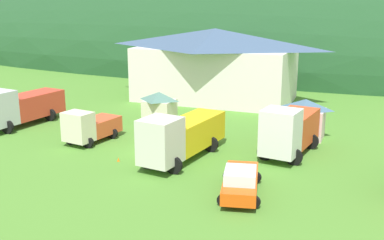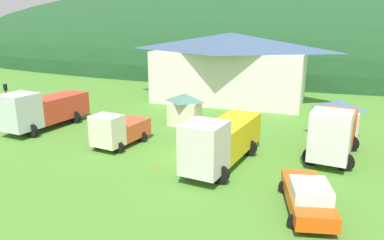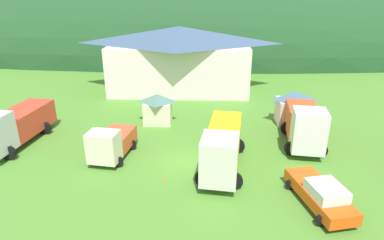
{
  "view_description": "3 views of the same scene",
  "coord_description": "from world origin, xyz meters",
  "px_view_note": "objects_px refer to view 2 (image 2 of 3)",
  "views": [
    {
      "loc": [
        14.35,
        -28.41,
        10.61
      ],
      "look_at": [
        1.6,
        3.49,
        1.68
      ],
      "focal_mm": 43.9,
      "sensor_mm": 36.0,
      "label": 1
    },
    {
      "loc": [
        7.98,
        -21.63,
        8.86
      ],
      "look_at": [
        -0.45,
        2.03,
        2.02
      ],
      "focal_mm": 34.3,
      "sensor_mm": 36.0,
      "label": 2
    },
    {
      "loc": [
        1.12,
        -21.07,
        11.67
      ],
      "look_at": [
        0.25,
        3.41,
        1.91
      ],
      "focal_mm": 31.02,
      "sensor_mm": 36.0,
      "label": 3
    }
  ],
  "objects_px": {
    "light_truck_cream": "(118,130)",
    "traffic_cone_near_pickup": "(154,169)",
    "play_shed_cream": "(185,108)",
    "service_pickup_orange": "(308,196)",
    "heavy_rig_white": "(334,132)",
    "traffic_light_west": "(7,100)",
    "play_shed_pink": "(337,118)",
    "flatbed_truck_yellow": "(221,140)",
    "depot_building": "(230,66)",
    "tow_truck_silver": "(43,109)"
  },
  "relations": [
    {
      "from": "light_truck_cream",
      "to": "heavy_rig_white",
      "type": "height_order",
      "value": "heavy_rig_white"
    },
    {
      "from": "depot_building",
      "to": "traffic_light_west",
      "type": "distance_m",
      "value": 22.72
    },
    {
      "from": "flatbed_truck_yellow",
      "to": "service_pickup_orange",
      "type": "xyz_separation_m",
      "value": [
        5.38,
        -4.17,
        -0.89
      ]
    },
    {
      "from": "light_truck_cream",
      "to": "flatbed_truck_yellow",
      "type": "distance_m",
      "value": 8.11
    },
    {
      "from": "tow_truck_silver",
      "to": "light_truck_cream",
      "type": "bearing_deg",
      "value": 84.47
    },
    {
      "from": "play_shed_cream",
      "to": "tow_truck_silver",
      "type": "relative_size",
      "value": 0.35
    },
    {
      "from": "light_truck_cream",
      "to": "depot_building",
      "type": "bearing_deg",
      "value": 176.84
    },
    {
      "from": "light_truck_cream",
      "to": "play_shed_cream",
      "type": "bearing_deg",
      "value": 169.07
    },
    {
      "from": "depot_building",
      "to": "play_shed_pink",
      "type": "bearing_deg",
      "value": -44.0
    },
    {
      "from": "depot_building",
      "to": "traffic_cone_near_pickup",
      "type": "height_order",
      "value": "depot_building"
    },
    {
      "from": "play_shed_pink",
      "to": "traffic_light_west",
      "type": "distance_m",
      "value": 27.08
    },
    {
      "from": "play_shed_pink",
      "to": "light_truck_cream",
      "type": "relative_size",
      "value": 0.65
    },
    {
      "from": "play_shed_pink",
      "to": "traffic_cone_near_pickup",
      "type": "bearing_deg",
      "value": -135.87
    },
    {
      "from": "light_truck_cream",
      "to": "service_pickup_orange",
      "type": "bearing_deg",
      "value": 76.83
    },
    {
      "from": "heavy_rig_white",
      "to": "traffic_light_west",
      "type": "height_order",
      "value": "traffic_light_west"
    },
    {
      "from": "heavy_rig_white",
      "to": "depot_building",
      "type": "bearing_deg",
      "value": -137.31
    },
    {
      "from": "depot_building",
      "to": "light_truck_cream",
      "type": "xyz_separation_m",
      "value": [
        -3.75,
        -18.12,
        -2.67
      ]
    },
    {
      "from": "depot_building",
      "to": "traffic_cone_near_pickup",
      "type": "distance_m",
      "value": 21.5
    },
    {
      "from": "play_shed_cream",
      "to": "heavy_rig_white",
      "type": "relative_size",
      "value": 0.41
    },
    {
      "from": "tow_truck_silver",
      "to": "depot_building",
      "type": "bearing_deg",
      "value": 150.5
    },
    {
      "from": "play_shed_cream",
      "to": "play_shed_pink",
      "type": "height_order",
      "value": "play_shed_pink"
    },
    {
      "from": "light_truck_cream",
      "to": "traffic_cone_near_pickup",
      "type": "height_order",
      "value": "light_truck_cream"
    },
    {
      "from": "depot_building",
      "to": "traffic_cone_near_pickup",
      "type": "bearing_deg",
      "value": -88.65
    },
    {
      "from": "play_shed_cream",
      "to": "heavy_rig_white",
      "type": "bearing_deg",
      "value": -20.25
    },
    {
      "from": "play_shed_cream",
      "to": "traffic_cone_near_pickup",
      "type": "height_order",
      "value": "play_shed_cream"
    },
    {
      "from": "heavy_rig_white",
      "to": "service_pickup_orange",
      "type": "xyz_separation_m",
      "value": [
        -1.17,
        -7.93,
        -1.0
      ]
    },
    {
      "from": "play_shed_cream",
      "to": "flatbed_truck_yellow",
      "type": "bearing_deg",
      "value": -56.11
    },
    {
      "from": "play_shed_pink",
      "to": "tow_truck_silver",
      "type": "relative_size",
      "value": 0.4
    },
    {
      "from": "flatbed_truck_yellow",
      "to": "traffic_cone_near_pickup",
      "type": "distance_m",
      "value": 4.54
    },
    {
      "from": "play_shed_pink",
      "to": "flatbed_truck_yellow",
      "type": "height_order",
      "value": "flatbed_truck_yellow"
    },
    {
      "from": "play_shed_cream",
      "to": "service_pickup_orange",
      "type": "relative_size",
      "value": 0.51
    },
    {
      "from": "play_shed_cream",
      "to": "traffic_light_west",
      "type": "xyz_separation_m",
      "value": [
        -13.97,
        -5.72,
        0.87
      ]
    },
    {
      "from": "tow_truck_silver",
      "to": "traffic_cone_near_pickup",
      "type": "height_order",
      "value": "tow_truck_silver"
    },
    {
      "from": "play_shed_cream",
      "to": "depot_building",
      "type": "bearing_deg",
      "value": 83.52
    },
    {
      "from": "play_shed_pink",
      "to": "traffic_cone_near_pickup",
      "type": "height_order",
      "value": "play_shed_pink"
    },
    {
      "from": "heavy_rig_white",
      "to": "service_pickup_orange",
      "type": "bearing_deg",
      "value": -0.59
    },
    {
      "from": "light_truck_cream",
      "to": "heavy_rig_white",
      "type": "relative_size",
      "value": 0.71
    },
    {
      "from": "heavy_rig_white",
      "to": "traffic_light_west",
      "type": "bearing_deg",
      "value": -79.4
    },
    {
      "from": "play_shed_cream",
      "to": "traffic_cone_near_pickup",
      "type": "relative_size",
      "value": 4.9
    },
    {
      "from": "tow_truck_silver",
      "to": "traffic_light_west",
      "type": "relative_size",
      "value": 2.16
    },
    {
      "from": "heavy_rig_white",
      "to": "traffic_cone_near_pickup",
      "type": "distance_m",
      "value": 11.88
    },
    {
      "from": "light_truck_cream",
      "to": "traffic_light_west",
      "type": "distance_m",
      "value": 11.61
    },
    {
      "from": "traffic_cone_near_pickup",
      "to": "play_shed_pink",
      "type": "bearing_deg",
      "value": 44.13
    },
    {
      "from": "depot_building",
      "to": "flatbed_truck_yellow",
      "type": "relative_size",
      "value": 2.04
    },
    {
      "from": "traffic_cone_near_pickup",
      "to": "traffic_light_west",
      "type": "bearing_deg",
      "value": 164.52
    },
    {
      "from": "tow_truck_silver",
      "to": "service_pickup_orange",
      "type": "bearing_deg",
      "value": 78.58
    },
    {
      "from": "flatbed_truck_yellow",
      "to": "traffic_cone_near_pickup",
      "type": "height_order",
      "value": "flatbed_truck_yellow"
    },
    {
      "from": "flatbed_truck_yellow",
      "to": "tow_truck_silver",
      "type": "bearing_deg",
      "value": -92.68
    },
    {
      "from": "tow_truck_silver",
      "to": "play_shed_cream",
      "type": "bearing_deg",
      "value": 122.89
    },
    {
      "from": "light_truck_cream",
      "to": "traffic_cone_near_pickup",
      "type": "distance_m",
      "value": 5.35
    }
  ]
}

